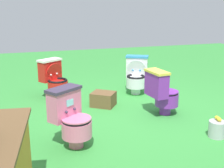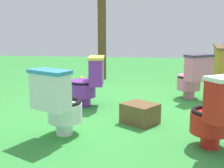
{
  "view_description": "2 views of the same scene",
  "coord_description": "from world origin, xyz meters",
  "views": [
    {
      "loc": [
        -4.06,
        1.63,
        1.71
      ],
      "look_at": [
        0.54,
        0.14,
        0.39
      ],
      "focal_mm": 47.65,
      "sensor_mm": 36.0,
      "label": 1
    },
    {
      "loc": [
        4.0,
        0.37,
        1.15
      ],
      "look_at": [
        0.65,
        -0.06,
        0.48
      ],
      "focal_mm": 47.01,
      "sensor_mm": 36.0,
      "label": 2
    }
  ],
  "objects": [
    {
      "name": "toilet_red",
      "position": [
        1.3,
        1.01,
        0.37
      ],
      "size": [
        0.63,
        0.61,
        0.73
      ],
      "rotation": [
        0.0,
        0.0,
        2.16
      ],
      "color": "red",
      "rests_on": "ground"
    },
    {
      "name": "toilet_purple",
      "position": [
        -0.08,
        -0.49,
        0.37
      ],
      "size": [
        0.45,
        0.53,
        0.73
      ],
      "rotation": [
        0.0,
        0.0,
        3.25
      ],
      "color": "purple",
      "rests_on": "ground"
    },
    {
      "name": "lemon_bucket",
      "position": [
        -1.05,
        -0.81,
        0.12
      ],
      "size": [
        0.22,
        0.22,
        0.28
      ],
      "color": "#B7B7BF",
      "rests_on": "ground"
    },
    {
      "name": "ground",
      "position": [
        0.0,
        0.0,
        0.0
      ],
      "size": [
        14.0,
        14.0,
        0.0
      ],
      "primitive_type": "plane",
      "color": "green"
    },
    {
      "name": "toilet_white",
      "position": [
        1.15,
        -0.56,
        0.37
      ],
      "size": [
        0.62,
        0.58,
        0.73
      ],
      "rotation": [
        0.0,
        0.0,
        1.09
      ],
      "color": "white",
      "rests_on": "ground"
    },
    {
      "name": "small_crate",
      "position": [
        0.6,
        0.27,
        0.12
      ],
      "size": [
        0.49,
        0.5,
        0.24
      ],
      "primitive_type": "cube",
      "rotation": [
        0.0,
        0.0,
        0.93
      ],
      "color": "brown",
      "rests_on": "ground"
    },
    {
      "name": "toilet_pink",
      "position": [
        -0.69,
        1.06,
        0.37
      ],
      "size": [
        0.63,
        0.61,
        0.73
      ],
      "rotation": [
        0.0,
        0.0,
        2.18
      ],
      "color": "pink",
      "rests_on": "ground"
    }
  ]
}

